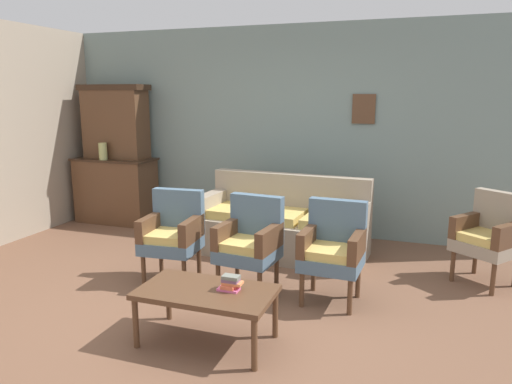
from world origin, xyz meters
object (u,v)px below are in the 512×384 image
Objects in this scene: side_cabinet at (116,190)px; book_stack_on_table at (230,283)px; vase_on_cabinet at (103,151)px; armchair_near_couch_end at (250,240)px; wingback_chair_by_fireplace at (490,234)px; armchair_near_cabinet at (333,247)px; floral_couch at (282,226)px; armchair_by_doorway at (173,232)px; coffee_table at (206,295)px.

side_cabinet reaches higher than book_stack_on_table.
armchair_near_couch_end is (2.74, -1.55, -0.55)m from vase_on_cabinet.
side_cabinet is at bearing 170.80° from wingback_chair_by_fireplace.
wingback_chair_by_fireplace is at bearing 33.47° from armchair_near_cabinet.
wingback_chair_by_fireplace is at bearing -5.35° from floral_couch.
armchair_by_doorway is 1.39m from book_stack_on_table.
side_cabinet reaches higher than armchair_by_doorway.
armchair_near_couch_end is at bearing -88.86° from floral_couch.
floral_couch and armchair_near_cabinet have the same top height.
book_stack_on_table is (1.00, -0.96, -0.02)m from armchair_by_doorway.
floral_couch and armchair_near_couch_end have the same top height.
book_stack_on_table is at bearing 17.05° from coffee_table.
coffee_table is 5.74× the size of book_stack_on_table.
armchair_near_cabinet is at bearing 60.44° from book_stack_on_table.
vase_on_cabinet is at bearing 156.83° from armchair_near_cabinet.
armchair_near_cabinet is at bearing -25.94° from side_cabinet.
book_stack_on_table is (0.19, -0.95, -0.02)m from armchair_near_couch_end.
wingback_chair_by_fireplace is 0.90× the size of coffee_table.
armchair_near_couch_end is 1.00× the size of wingback_chair_by_fireplace.
armchair_near_couch_end is at bearing -32.79° from side_cabinet.
book_stack_on_table is at bearing -40.50° from vase_on_cabinet.
wingback_chair_by_fireplace is at bearing 42.96° from coffee_table.
book_stack_on_table is at bearing -78.54° from armchair_near_couch_end.
wingback_chair_by_fireplace is (4.87, -0.60, -0.55)m from vase_on_cabinet.
coffee_table is (2.76, -2.56, -0.67)m from vase_on_cabinet.
armchair_near_cabinet is (0.79, -1.10, 0.17)m from floral_couch.
vase_on_cabinet is at bearing -104.62° from side_cabinet.
floral_couch and wingback_chair_by_fireplace have the same top height.
floral_couch is 11.39× the size of book_stack_on_table.
floral_couch is (2.72, -0.40, -0.72)m from vase_on_cabinet.
book_stack_on_table is (2.89, -2.69, 0.01)m from side_cabinet.
coffee_table is (0.05, -2.16, 0.05)m from floral_couch.
side_cabinet is at bearing 167.75° from floral_couch.
armchair_by_doorway is (1.89, -1.73, 0.03)m from side_cabinet.
armchair_by_doorway is 3.09m from wingback_chair_by_fireplace.
floral_couch is 2.17m from wingback_chair_by_fireplace.
wingback_chair_by_fireplace is 2.72m from book_stack_on_table.
armchair_by_doorway is at bearing -178.21° from armchair_near_cabinet.
wingback_chair_by_fireplace is at bearing -9.20° from side_cabinet.
armchair_near_couch_end is at bearing -29.54° from vase_on_cabinet.
armchair_by_doorway is (1.93, -1.55, -0.55)m from vase_on_cabinet.
book_stack_on_table is (0.17, 0.05, 0.10)m from coffee_table.
armchair_by_doorway is at bearing 129.48° from coffee_table.
armchair_near_cabinet is at bearing 1.79° from armchair_by_doorway.
wingback_chair_by_fireplace is (2.94, 0.95, 0.00)m from armchair_by_doorway.
side_cabinet is 3.85m from armchair_near_cabinet.
vase_on_cabinet is 3.83m from coffee_table.
armchair_near_cabinet and wingback_chair_by_fireplace have the same top height.
vase_on_cabinet is at bearing 171.67° from floral_couch.
armchair_by_doorway and wingback_chair_by_fireplace have the same top height.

